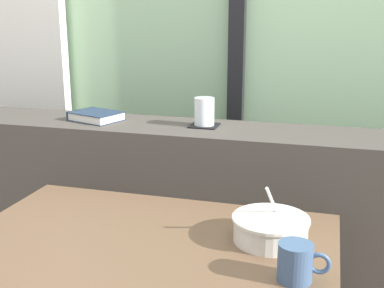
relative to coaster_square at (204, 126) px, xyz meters
The scene contains 8 objects.
curtain_left_panel 1.27m from the coaster_square, 156.09° to the left, with size 0.56×0.06×2.50m, color silver.
window_divider_post 0.66m from the coaster_square, 88.55° to the left, with size 0.07×0.05×2.60m, color black.
dark_console_ledge 0.46m from the coaster_square, 167.04° to the right, with size 2.80×0.30×0.89m, color #423D38.
coaster_square is the anchor object (origin of this frame).
juice_glass 0.05m from the coaster_square, ahead, with size 0.07×0.07×0.10m.
closed_book 0.43m from the coaster_square, behind, with size 0.22×0.19×0.03m.
soup_bowl 0.64m from the coaster_square, 59.93° to the right, with size 0.19×0.19×0.15m.
ceramic_mug 0.83m from the coaster_square, 61.47° to the right, with size 0.11×0.08×0.08m.
Camera 1 is at (0.52, -1.13, 1.29)m, focal length 46.33 mm.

